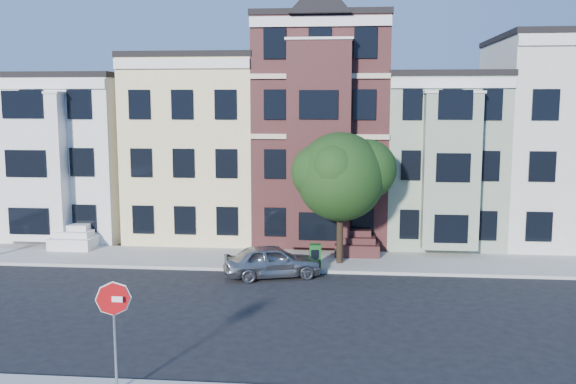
# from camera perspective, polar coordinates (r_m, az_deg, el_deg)

# --- Properties ---
(ground) EXTENTS (120.00, 120.00, 0.00)m
(ground) POSITION_cam_1_polar(r_m,az_deg,el_deg) (23.68, 1.55, -11.06)
(ground) COLOR black
(far_sidewalk) EXTENTS (60.00, 4.00, 0.15)m
(far_sidewalk) POSITION_cam_1_polar(r_m,az_deg,el_deg) (31.32, 2.55, -6.14)
(far_sidewalk) COLOR #9E9B93
(far_sidewalk) RESTS_ON ground
(house_white) EXTENTS (8.00, 9.00, 9.00)m
(house_white) POSITION_cam_1_polar(r_m,az_deg,el_deg) (40.48, -18.66, 3.03)
(house_white) COLOR white
(house_white) RESTS_ON ground
(house_yellow) EXTENTS (7.00, 9.00, 10.00)m
(house_yellow) POSITION_cam_1_polar(r_m,az_deg,el_deg) (37.89, -7.55, 3.82)
(house_yellow) COLOR beige
(house_yellow) RESTS_ON ground
(house_brown) EXTENTS (7.00, 9.00, 12.00)m
(house_brown) POSITION_cam_1_polar(r_m,az_deg,el_deg) (36.90, 3.12, 5.32)
(house_brown) COLOR #3E1B1A
(house_brown) RESTS_ON ground
(house_green) EXTENTS (6.00, 9.00, 9.00)m
(house_green) POSITION_cam_1_polar(r_m,az_deg,el_deg) (37.31, 13.14, 2.84)
(house_green) COLOR gray
(house_green) RESTS_ON ground
(house_cream) EXTENTS (8.00, 9.00, 11.00)m
(house_cream) POSITION_cam_1_polar(r_m,az_deg,el_deg) (38.80, 23.51, 4.06)
(house_cream) COLOR silver
(house_cream) RESTS_ON ground
(street_tree) EXTENTS (6.69, 6.69, 7.67)m
(street_tree) POSITION_cam_1_polar(r_m,az_deg,el_deg) (30.06, 4.68, 0.82)
(street_tree) COLOR #214516
(street_tree) RESTS_ON far_sidewalk
(parked_car) EXTENTS (4.63, 2.91, 1.47)m
(parked_car) POSITION_cam_1_polar(r_m,az_deg,el_deg) (28.60, -1.40, -6.15)
(parked_car) COLOR gray
(parked_car) RESTS_ON ground
(newspaper_box) EXTENTS (0.56, 0.51, 1.13)m
(newspaper_box) POSITION_cam_1_polar(r_m,az_deg,el_deg) (29.52, 2.43, -5.75)
(newspaper_box) COLOR #17581E
(newspaper_box) RESTS_ON far_sidewalk
(stop_sign) EXTENTS (0.93, 0.15, 3.37)m
(stop_sign) POSITION_cam_1_polar(r_m,az_deg,el_deg) (17.76, -15.16, -11.72)
(stop_sign) COLOR #B90F11
(stop_sign) RESTS_ON near_sidewalk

